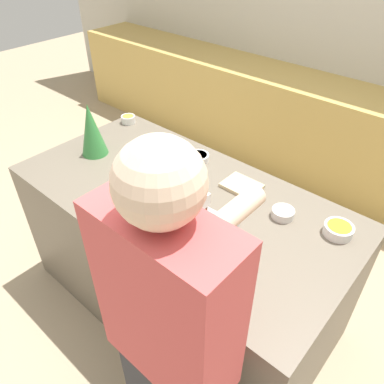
% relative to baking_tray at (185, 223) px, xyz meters
% --- Properties ---
extents(ground_plane, '(12.00, 12.00, 0.00)m').
position_rel_baking_tray_xyz_m(ground_plane, '(-0.17, 0.15, -0.89)').
color(ground_plane, tan).
extents(wall_back, '(8.00, 0.05, 2.60)m').
position_rel_baking_tray_xyz_m(wall_back, '(-0.17, 2.38, 0.41)').
color(wall_back, beige).
rests_on(wall_back, ground_plane).
extents(back_cabinet_block, '(6.00, 0.60, 0.88)m').
position_rel_baking_tray_xyz_m(back_cabinet_block, '(-0.17, 2.05, -0.45)').
color(back_cabinet_block, tan).
rests_on(back_cabinet_block, ground_plane).
extents(kitchen_island, '(1.83, 0.94, 0.88)m').
position_rel_baking_tray_xyz_m(kitchen_island, '(-0.17, 0.15, -0.45)').
color(kitchen_island, '#6B6051').
rests_on(kitchen_island, ground_plane).
extents(baking_tray, '(0.40, 0.33, 0.01)m').
position_rel_baking_tray_xyz_m(baking_tray, '(0.00, 0.00, 0.00)').
color(baking_tray, silver).
rests_on(baking_tray, kitchen_island).
extents(gingerbread_house, '(0.16, 0.17, 0.24)m').
position_rel_baking_tray_xyz_m(gingerbread_house, '(0.00, 0.00, 0.09)').
color(gingerbread_house, '#5B2D14').
rests_on(gingerbread_house, baking_tray).
extents(decorative_tree, '(0.16, 0.16, 0.32)m').
position_rel_baking_tray_xyz_m(decorative_tree, '(-0.84, 0.11, 0.16)').
color(decorative_tree, '#33843D').
rests_on(decorative_tree, kitchen_island).
extents(candy_bowl_behind_tray, '(0.10, 0.10, 0.05)m').
position_rel_baking_tray_xyz_m(candy_bowl_behind_tray, '(-0.99, 0.51, 0.02)').
color(candy_bowl_behind_tray, silver).
rests_on(candy_bowl_behind_tray, kitchen_island).
extents(candy_bowl_far_right, '(0.11, 0.11, 0.04)m').
position_rel_baking_tray_xyz_m(candy_bowl_far_right, '(0.32, 0.35, 0.02)').
color(candy_bowl_far_right, silver).
rests_on(candy_bowl_far_right, kitchen_island).
extents(candy_bowl_beside_tree, '(0.12, 0.12, 0.04)m').
position_rel_baking_tray_xyz_m(candy_bowl_beside_tree, '(-0.24, 0.17, 0.02)').
color(candy_bowl_beside_tree, silver).
rests_on(candy_bowl_beside_tree, kitchen_island).
extents(candy_bowl_near_tray_left, '(0.13, 0.13, 0.04)m').
position_rel_baking_tray_xyz_m(candy_bowl_near_tray_left, '(-0.32, 0.47, 0.02)').
color(candy_bowl_near_tray_left, silver).
rests_on(candy_bowl_near_tray_left, kitchen_island).
extents(candy_bowl_far_left, '(0.13, 0.13, 0.05)m').
position_rel_baking_tray_xyz_m(candy_bowl_far_left, '(0.57, 0.41, 0.02)').
color(candy_bowl_far_left, white).
rests_on(candy_bowl_far_left, kitchen_island).
extents(candy_bowl_front_corner, '(0.10, 0.10, 0.05)m').
position_rel_baking_tray_xyz_m(candy_bowl_front_corner, '(-0.31, 0.33, 0.02)').
color(candy_bowl_front_corner, silver).
rests_on(candy_bowl_front_corner, kitchen_island).
extents(candy_bowl_center_rear, '(0.12, 0.12, 0.04)m').
position_rel_baking_tray_xyz_m(candy_bowl_center_rear, '(-0.62, 0.42, 0.02)').
color(candy_bowl_center_rear, white).
rests_on(candy_bowl_center_rear, kitchen_island).
extents(cookbook, '(0.19, 0.15, 0.02)m').
position_rel_baking_tray_xyz_m(cookbook, '(0.03, 0.41, 0.01)').
color(cookbook, '#CCB78C').
rests_on(cookbook, kitchen_island).
extents(person, '(0.45, 0.56, 1.70)m').
position_rel_baking_tray_xyz_m(person, '(0.39, -0.50, -0.01)').
color(person, '#333338').
rests_on(person, ground_plane).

